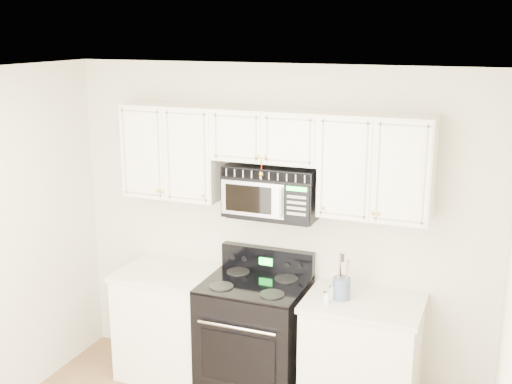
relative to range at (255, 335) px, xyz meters
The scene contains 9 objects.
room 1.64m from the range, 87.63° to the right, with size 3.51×3.51×2.61m.
base_cabinet_left 0.74m from the range, behind, with size 0.86×0.65×0.92m.
base_cabinet_right 0.86m from the range, ahead, with size 0.86×0.65×0.92m.
range is the anchor object (origin of this frame).
upper_cabinets 1.46m from the range, 70.33° to the left, with size 2.44×0.37×0.75m.
microwave 1.18m from the range, 57.84° to the left, with size 0.72×0.41×0.40m.
utensil_crock 0.87m from the range, ahead, with size 0.13×0.13×0.35m.
shaker_salt 0.80m from the range, 13.05° to the right, with size 0.04×0.04×0.10m.
shaker_pepper 0.80m from the range, ahead, with size 0.05×0.05×0.11m.
Camera 1 is at (1.65, -2.91, 2.86)m, focal length 45.00 mm.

